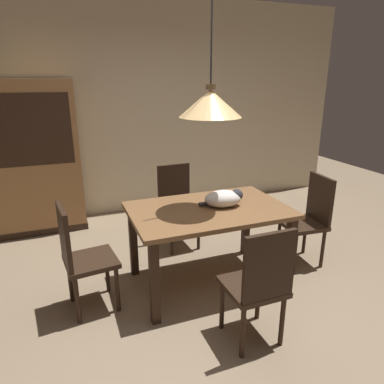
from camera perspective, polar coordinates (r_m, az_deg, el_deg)
The scene contains 10 objects.
ground at distance 3.10m, azimuth 3.39°, elevation -18.74°, with size 10.00×10.00×0.00m, color #847056.
back_wall at distance 5.03m, azimuth -9.15°, elevation 13.24°, with size 6.40×0.10×2.90m, color beige.
dining_table at distance 3.17m, azimuth 2.72°, elevation -4.34°, with size 1.40×0.90×0.75m.
chair_left_side at distance 2.99m, azimuth -17.76°, elevation -9.61°, with size 0.44×0.44×0.93m.
chair_right_side at distance 3.79m, azimuth 18.60°, elevation -3.73°, with size 0.43×0.43×0.93m.
chair_near_front at distance 2.55m, azimuth 10.89°, elevation -14.23°, with size 0.40×0.40×0.93m.
chair_far_back at distance 3.98m, azimuth -2.43°, elevation -1.66°, with size 0.42×0.42×0.93m.
cat_sleeping at distance 3.16m, azimuth 5.27°, elevation -1.02°, with size 0.39×0.26×0.16m.
pendant_lamp at distance 2.94m, azimuth 3.02°, elevation 14.26°, with size 0.52×0.52×1.30m.
hutch_bookcase at distance 4.68m, azimuth -24.56°, elevation 4.52°, with size 1.12×0.45×1.85m.
Camera 1 is at (-1.05, -2.25, 1.86)m, focal length 32.76 mm.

